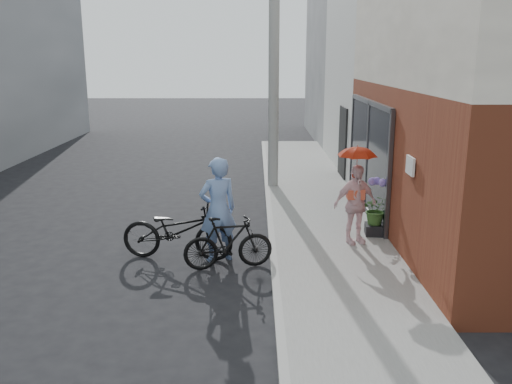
{
  "coord_description": "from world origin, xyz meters",
  "views": [
    {
      "loc": [
        0.62,
        -8.51,
        3.55
      ],
      "look_at": [
        0.63,
        1.3,
        1.1
      ],
      "focal_mm": 38.0,
      "sensor_mm": 36.0,
      "label": 1
    }
  ],
  "objects_px": {
    "planter": "(375,229)",
    "bike_right": "(228,243)",
    "bike_left": "(177,231)",
    "utility_pole": "(274,59)",
    "officer": "(218,210)",
    "kimono_woman": "(355,204)"
  },
  "relations": [
    {
      "from": "bike_left",
      "to": "kimono_woman",
      "type": "bearing_deg",
      "value": -73.4
    },
    {
      "from": "kimono_woman",
      "to": "bike_left",
      "type": "bearing_deg",
      "value": 168.57
    },
    {
      "from": "planter",
      "to": "kimono_woman",
      "type": "bearing_deg",
      "value": -137.27
    },
    {
      "from": "officer",
      "to": "planter",
      "type": "height_order",
      "value": "officer"
    },
    {
      "from": "utility_pole",
      "to": "officer",
      "type": "bearing_deg",
      "value": -102.07
    },
    {
      "from": "utility_pole",
      "to": "officer",
      "type": "height_order",
      "value": "utility_pole"
    },
    {
      "from": "kimono_woman",
      "to": "planter",
      "type": "height_order",
      "value": "kimono_woman"
    },
    {
      "from": "bike_left",
      "to": "bike_right",
      "type": "bearing_deg",
      "value": -108.92
    },
    {
      "from": "planter",
      "to": "officer",
      "type": "bearing_deg",
      "value": -160.56
    },
    {
      "from": "officer",
      "to": "kimono_woman",
      "type": "relative_size",
      "value": 1.25
    },
    {
      "from": "utility_pole",
      "to": "planter",
      "type": "height_order",
      "value": "utility_pole"
    },
    {
      "from": "officer",
      "to": "kimono_woman",
      "type": "xyz_separation_m",
      "value": [
        2.53,
        0.6,
        -0.07
      ]
    },
    {
      "from": "bike_left",
      "to": "planter",
      "type": "xyz_separation_m",
      "value": [
        3.78,
        1.01,
        -0.3
      ]
    },
    {
      "from": "officer",
      "to": "kimono_woman",
      "type": "height_order",
      "value": "officer"
    },
    {
      "from": "officer",
      "to": "bike_right",
      "type": "xyz_separation_m",
      "value": [
        0.19,
        -0.4,
        -0.48
      ]
    },
    {
      "from": "bike_right",
      "to": "planter",
      "type": "relative_size",
      "value": 3.87
    },
    {
      "from": "planter",
      "to": "bike_right",
      "type": "bearing_deg",
      "value": -152.71
    },
    {
      "from": "officer",
      "to": "bike_right",
      "type": "bearing_deg",
      "value": 92.81
    },
    {
      "from": "utility_pole",
      "to": "bike_right",
      "type": "bearing_deg",
      "value": -99.38
    },
    {
      "from": "bike_left",
      "to": "planter",
      "type": "relative_size",
      "value": 5.07
    },
    {
      "from": "bike_right",
      "to": "planter",
      "type": "xyz_separation_m",
      "value": [
        2.85,
        1.47,
        -0.24
      ]
    },
    {
      "from": "officer",
      "to": "bike_right",
      "type": "height_order",
      "value": "officer"
    }
  ]
}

